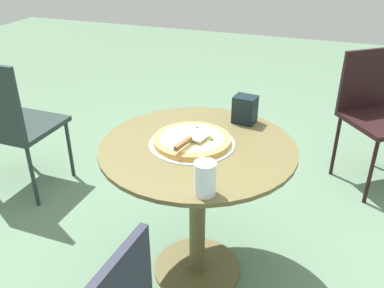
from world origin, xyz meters
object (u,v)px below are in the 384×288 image
patio_chair_far (10,120)px  drinking_cup (205,178)px  napkin_dispenser (245,109)px  pizza_server (190,139)px  patio_chair_corner (377,108)px  patio_table (198,183)px  pizza_on_tray (192,141)px

patio_chair_far → drinking_cup: bearing=-23.4°
napkin_dispenser → drinking_cup: bearing=-81.9°
pizza_server → patio_chair_corner: size_ratio=0.25×
patio_table → patio_chair_far: size_ratio=0.95×
patio_table → pizza_on_tray: size_ratio=2.29×
pizza_server → napkin_dispenser: bearing=67.3°
patio_table → pizza_server: bearing=-106.8°
patio_chair_corner → napkin_dispenser: bearing=-125.7°
drinking_cup → patio_chair_far: 1.55m
patio_table → napkin_dispenser: napkin_dispenser is taller
patio_table → drinking_cup: (0.14, -0.33, 0.25)m
napkin_dispenser → patio_chair_corner: size_ratio=0.15×
drinking_cup → pizza_on_tray: bearing=116.5°
patio_table → pizza_server: (-0.02, -0.05, 0.24)m
pizza_server → patio_table: bearing=73.2°
drinking_cup → patio_chair_corner: 1.66m
drinking_cup → pizza_server: bearing=119.3°
drinking_cup → napkin_dispenser: bearing=90.9°
pizza_on_tray → drinking_cup: bearing=-63.5°
patio_chair_far → pizza_on_tray: bearing=-12.5°
pizza_on_tray → patio_chair_corner: 1.44m
pizza_on_tray → pizza_server: 0.07m
drinking_cup → napkin_dispenser: (-0.01, 0.62, 0.00)m
napkin_dispenser → patio_chair_far: bearing=-172.3°
napkin_dispenser → patio_chair_far: 1.42m
patio_table → pizza_server: pizza_server is taller
patio_table → patio_chair_far: (-1.27, 0.28, -0.01)m
patio_table → patio_chair_corner: patio_chair_corner is taller
pizza_server → drinking_cup: drinking_cup is taller
pizza_on_tray → patio_chair_corner: size_ratio=0.43×
pizza_on_tray → patio_chair_far: (-1.24, 0.27, -0.21)m
pizza_server → drinking_cup: (0.15, -0.27, 0.01)m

